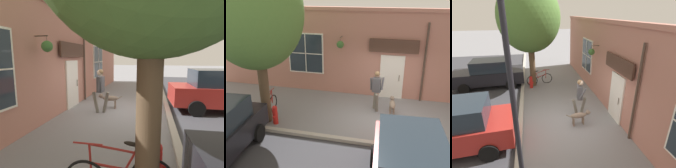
{
  "view_description": "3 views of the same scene",
  "coord_description": "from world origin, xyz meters",
  "views": [
    {
      "loc": [
        1.33,
        -6.98,
        2.23
      ],
      "look_at": [
        -0.47,
        0.82,
        1.01
      ],
      "focal_mm": 28.0,
      "sensor_mm": 36.0,
      "label": 1
    },
    {
      "loc": [
        9.23,
        0.41,
        4.98
      ],
      "look_at": [
        -0.29,
        -1.95,
        1.2
      ],
      "focal_mm": 40.0,
      "sensor_mm": 36.0,
      "label": 2
    },
    {
      "loc": [
        1.36,
        6.44,
        4.49
      ],
      "look_at": [
        -0.16,
        -1.39,
        1.2
      ],
      "focal_mm": 28.0,
      "sensor_mm": 36.0,
      "label": 3
    }
  ],
  "objects": [
    {
      "name": "street_lamp",
      "position": [
        1.76,
        3.24,
        3.39
      ],
      "size": [
        0.32,
        0.32,
        5.25
      ],
      "color": "black",
      "rests_on": "ground_plane"
    },
    {
      "name": "fire_hydrant",
      "position": [
        1.45,
        -4.03,
        0.4
      ],
      "size": [
        0.34,
        0.2,
        0.77
      ],
      "color": "red",
      "rests_on": "ground_plane"
    },
    {
      "name": "parked_car_mid_block",
      "position": [
        4.23,
        0.92,
        0.88
      ],
      "size": [
        4.4,
        2.15,
        1.75
      ],
      "color": "maroon",
      "rests_on": "ground_plane"
    },
    {
      "name": "storefront_facade",
      "position": [
        -2.34,
        0.0,
        2.11
      ],
      "size": [
        0.95,
        18.0,
        4.19
      ],
      "color": "#B27566",
      "rests_on": "ground_plane"
    },
    {
      "name": "dog_on_leash",
      "position": [
        -0.5,
        0.35,
        0.44
      ],
      "size": [
        1.12,
        0.3,
        0.66
      ],
      "color": "#7F6B5B",
      "rests_on": "ground_plane"
    },
    {
      "name": "ground_plane",
      "position": [
        0.0,
        0.0,
        0.0
      ],
      "size": [
        90.0,
        90.0,
        0.0
      ],
      "primitive_type": "plane",
      "color": "gray"
    },
    {
      "name": "pedestrian_walking",
      "position": [
        -0.68,
        -0.36,
        1.08
      ],
      "size": [
        0.72,
        0.58,
        1.78
      ],
      "color": "#6B665B",
      "rests_on": "ground_plane"
    }
  ]
}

